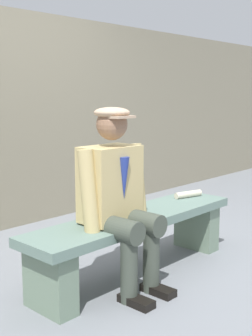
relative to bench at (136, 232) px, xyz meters
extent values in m
plane|color=slate|center=(0.00, 0.00, -0.31)|extent=(30.00, 30.00, 0.00)
cube|color=slate|center=(0.00, 0.00, 0.10)|extent=(1.82, 0.42, 0.06)
cube|color=slate|center=(-0.77, 0.00, -0.12)|extent=(0.15, 0.36, 0.38)
cube|color=slate|center=(0.77, 0.00, -0.12)|extent=(0.15, 0.36, 0.38)
cube|color=tan|center=(0.26, 0.00, 0.40)|extent=(0.39, 0.25, 0.50)
cylinder|color=#1E2338|center=(0.26, 0.00, 0.62)|extent=(0.22, 0.22, 0.06)
cone|color=navy|center=(0.26, 0.13, 0.45)|extent=(0.07, 0.07, 0.28)
sphere|color=#8C664C|center=(0.26, 0.02, 0.79)|extent=(0.20, 0.20, 0.20)
ellipsoid|color=tan|center=(0.26, 0.02, 0.87)|extent=(0.23, 0.23, 0.07)
cube|color=tan|center=(0.26, 0.11, 0.84)|extent=(0.16, 0.09, 0.02)
cylinder|color=#3E463C|center=(0.15, 0.14, 0.15)|extent=(0.15, 0.42, 0.15)
cylinder|color=#3E463C|center=(0.15, 0.27, -0.08)|extent=(0.11, 0.11, 0.46)
cube|color=black|center=(0.15, 0.33, -0.29)|extent=(0.10, 0.24, 0.05)
cylinder|color=tan|center=(0.03, 0.04, 0.38)|extent=(0.11, 0.16, 0.55)
cylinder|color=#3E463C|center=(0.37, 0.14, 0.15)|extent=(0.15, 0.42, 0.15)
cylinder|color=#3E463C|center=(0.37, 0.27, -0.08)|extent=(0.11, 0.11, 0.46)
cube|color=black|center=(0.37, 0.33, -0.29)|extent=(0.10, 0.24, 0.05)
cylinder|color=tan|center=(0.49, 0.04, 0.38)|extent=(0.12, 0.17, 0.55)
cylinder|color=beige|center=(-0.70, -0.04, 0.16)|extent=(0.26, 0.12, 0.05)
camera|label=1|loc=(2.32, 2.06, 0.98)|focal=47.85mm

